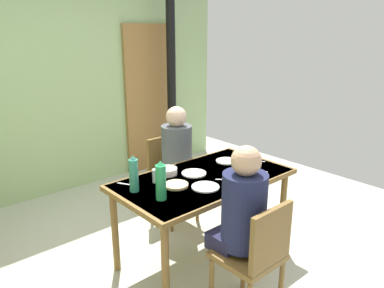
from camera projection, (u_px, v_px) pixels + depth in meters
The scene contains 22 objects.
ground_plane at pixel (183, 269), 3.11m from camera, with size 5.86×5.86×0.00m, color #BABDAA.
wall_back at pixel (59, 85), 4.34m from camera, with size 4.70×0.10×2.59m, color #9DBD81.
door_wooden at pixel (151, 99), 5.16m from camera, with size 0.80×0.05×2.00m, color olive.
stove_pipe_column at pixel (171, 78), 4.98m from camera, with size 0.12×0.12×2.59m, color black.
dining_table at pixel (204, 185), 3.08m from camera, with size 1.48×0.81×0.75m.
chair_near_diner at pixel (256, 254), 2.45m from camera, with size 0.40×0.40×0.87m.
chair_far_diner at pixel (170, 173), 3.82m from camera, with size 0.40×0.40×0.87m.
person_near_diner at pixel (242, 208), 2.46m from camera, with size 0.30×0.37×0.77m.
person_far_diner at pixel (178, 150), 3.64m from camera, with size 0.30×0.37×0.77m.
water_bottle_green_near at pixel (134, 174), 2.75m from camera, with size 0.07×0.07×0.29m.
water_bottle_green_far at pixel (161, 181), 2.62m from camera, with size 0.08×0.08×0.29m.
serving_bowl_center at pixel (167, 171), 3.11m from camera, with size 0.17×0.17×0.06m, color silver.
dinner_plate_near_left at pixel (227, 161), 3.41m from camera, with size 0.20×0.20×0.01m, color white.
dinner_plate_near_right at pixel (205, 187), 2.85m from camera, with size 0.22×0.22×0.01m, color white.
dinner_plate_far_center at pixel (194, 173), 3.12m from camera, with size 0.21×0.21×0.01m, color white.
drinking_glass_by_near_diner at pixel (248, 173), 3.03m from camera, with size 0.06×0.06×0.09m, color silver.
drinking_glass_by_far_diner at pixel (156, 176), 2.94m from camera, with size 0.06×0.06×0.11m, color silver.
bread_plate_sliced at pixel (176, 185), 2.87m from camera, with size 0.19×0.19×0.02m, color #DBB77A.
cutlery_knife_near at pixel (259, 171), 3.18m from camera, with size 0.15×0.02×0.00m, color silver.
cutlery_fork_near at pixel (126, 184), 2.91m from camera, with size 0.15×0.02×0.00m, color silver.
cutlery_knife_far at pixel (225, 180), 3.00m from camera, with size 0.15×0.02×0.00m, color silver.
cutlery_fork_far at pixel (257, 161), 3.43m from camera, with size 0.15×0.02×0.00m, color silver.
Camera 1 is at (-1.70, -2.04, 1.91)m, focal length 34.64 mm.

